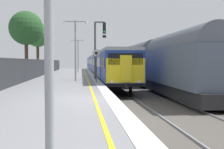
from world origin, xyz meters
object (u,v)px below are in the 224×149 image
(commuter_train_at_platform, at_px, (99,64))
(platform_lamp_mid, at_px, (75,45))
(background_tree_centre, at_px, (26,29))
(speed_limit_sign, at_px, (96,61))
(background_tree_right, at_px, (38,35))
(freight_train_adjacent_track, at_px, (132,62))
(signal_gantry, at_px, (98,43))
(platform_lamp_far, at_px, (78,53))

(commuter_train_at_platform, bearing_deg, platform_lamp_mid, -97.36)
(background_tree_centre, bearing_deg, commuter_train_at_platform, 57.88)
(speed_limit_sign, bearing_deg, background_tree_right, 107.78)
(freight_train_adjacent_track, relative_size, speed_limit_sign, 20.64)
(platform_lamp_mid, bearing_deg, background_tree_centre, 117.37)
(signal_gantry, height_order, platform_lamp_far, signal_gantry)
(speed_limit_sign, height_order, platform_lamp_far, platform_lamp_far)
(platform_lamp_far, bearing_deg, platform_lamp_mid, -90.00)
(freight_train_adjacent_track, height_order, background_tree_right, background_tree_right)
(platform_lamp_far, bearing_deg, signal_gantry, -83.60)
(background_tree_centre, bearing_deg, platform_lamp_far, 54.79)
(commuter_train_at_platform, bearing_deg, signal_gantry, -93.46)
(speed_limit_sign, xyz_separation_m, platform_lamp_mid, (-1.65, 1.68, 1.35))
(signal_gantry, bearing_deg, speed_limit_sign, -94.95)
(background_tree_right, bearing_deg, platform_lamp_far, -21.86)
(commuter_train_at_platform, height_order, platform_lamp_mid, platform_lamp_mid)
(platform_lamp_far, bearing_deg, speed_limit_sign, -85.73)
(freight_train_adjacent_track, bearing_deg, commuter_train_at_platform, 109.73)
(freight_train_adjacent_track, distance_m, platform_lamp_far, 8.87)
(background_tree_centre, bearing_deg, freight_train_adjacent_track, 16.84)
(platform_lamp_mid, xyz_separation_m, background_tree_right, (-6.24, 22.93, 2.71))
(freight_train_adjacent_track, relative_size, background_tree_centre, 6.98)
(speed_limit_sign, relative_size, background_tree_centre, 0.34)
(platform_lamp_mid, relative_size, background_tree_right, 0.65)
(freight_train_adjacent_track, distance_m, speed_limit_sign, 18.53)
(signal_gantry, bearing_deg, commuter_train_at_platform, 86.54)
(commuter_train_at_platform, distance_m, freight_train_adjacent_track, 11.87)
(platform_lamp_mid, relative_size, background_tree_centre, 0.66)
(speed_limit_sign, xyz_separation_m, platform_lamp_far, (-1.65, 22.11, 1.29))
(freight_train_adjacent_track, height_order, background_tree_centre, background_tree_centre)
(speed_limit_sign, relative_size, platform_lamp_mid, 0.52)
(signal_gantry, relative_size, speed_limit_sign, 2.04)
(commuter_train_at_platform, relative_size, freight_train_adjacent_track, 1.20)
(freight_train_adjacent_track, distance_m, background_tree_right, 15.98)
(speed_limit_sign, distance_m, background_tree_right, 26.17)
(commuter_train_at_platform, relative_size, signal_gantry, 12.11)
(signal_gantry, distance_m, platform_lamp_mid, 3.21)
(platform_lamp_mid, distance_m, platform_lamp_far, 20.43)
(signal_gantry, bearing_deg, platform_lamp_far, 96.40)
(freight_train_adjacent_track, height_order, platform_lamp_far, platform_lamp_far)
(speed_limit_sign, height_order, background_tree_centre, background_tree_centre)
(freight_train_adjacent_track, bearing_deg, speed_limit_sign, -108.40)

